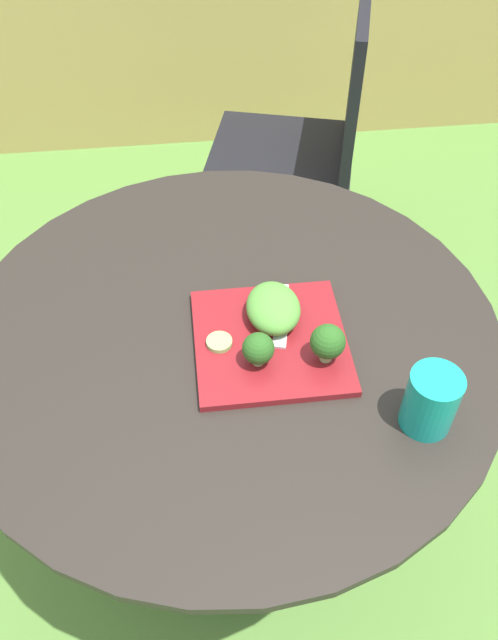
# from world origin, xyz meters

# --- Properties ---
(ground_plane) EXTENTS (12.00, 12.00, 0.00)m
(ground_plane) POSITION_xyz_m (0.00, 0.00, 0.00)
(ground_plane) COLOR #568438
(patio_table) EXTENTS (0.98, 0.98, 0.71)m
(patio_table) POSITION_xyz_m (0.00, 0.00, 0.48)
(patio_table) COLOR #28231E
(patio_table) RESTS_ON ground_plane
(patio_chair) EXTENTS (0.54, 0.54, 0.90)m
(patio_chair) POSITION_xyz_m (0.34, 0.93, 0.53)
(patio_chair) COLOR black
(patio_chair) RESTS_ON ground_plane
(salad_plate) EXTENTS (0.26, 0.26, 0.01)m
(salad_plate) POSITION_xyz_m (0.07, -0.05, 0.72)
(salad_plate) COLOR maroon
(salad_plate) RESTS_ON patio_table
(drinking_glass) EXTENTS (0.08, 0.08, 0.11)m
(drinking_glass) POSITION_xyz_m (0.29, -0.23, 0.76)
(drinking_glass) COLOR #149989
(drinking_glass) RESTS_ON patio_table
(fork) EXTENTS (0.05, 0.15, 0.00)m
(fork) POSITION_xyz_m (0.09, -0.01, 0.73)
(fork) COLOR silver
(fork) RESTS_ON salad_plate
(lettuce_mound) EXTENTS (0.09, 0.12, 0.05)m
(lettuce_mound) POSITION_xyz_m (0.08, -0.00, 0.75)
(lettuce_mound) COLOR #519338
(lettuce_mound) RESTS_ON salad_plate
(broccoli_floret_0) EXTENTS (0.05, 0.05, 0.06)m
(broccoli_floret_0) POSITION_xyz_m (0.04, -0.10, 0.76)
(broccoli_floret_0) COLOR #99B770
(broccoli_floret_0) RESTS_ON salad_plate
(broccoli_floret_1) EXTENTS (0.06, 0.06, 0.07)m
(broccoli_floret_1) POSITION_xyz_m (0.16, -0.10, 0.77)
(broccoli_floret_1) COLOR #99B770
(broccoli_floret_1) RESTS_ON salad_plate
(cucumber_slice_0) EXTENTS (0.04, 0.04, 0.01)m
(cucumber_slice_0) POSITION_xyz_m (-0.02, -0.05, 0.73)
(cucumber_slice_0) COLOR #8EB766
(cucumber_slice_0) RESTS_ON salad_plate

